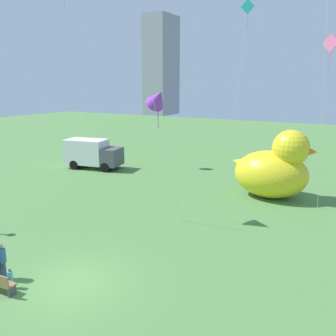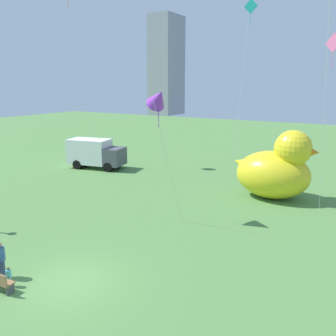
{
  "view_description": "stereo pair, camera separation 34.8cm",
  "coord_description": "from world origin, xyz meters",
  "views": [
    {
      "loc": [
        10.2,
        -9.75,
        8.19
      ],
      "look_at": [
        0.65,
        7.03,
        3.62
      ],
      "focal_mm": 38.2,
      "sensor_mm": 36.0,
      "label": 1
    },
    {
      "loc": [
        10.5,
        -9.57,
        8.19
      ],
      "look_at": [
        0.65,
        7.03,
        3.62
      ],
      "focal_mm": 38.2,
      "sensor_mm": 36.0,
      "label": 2
    }
  ],
  "objects": [
    {
      "name": "giant_inflatable_duck",
      "position": [
        4.43,
        15.96,
        2.16
      ],
      "size": [
        6.13,
        3.93,
        5.08
      ],
      "color": "yellow",
      "rests_on": "ground"
    },
    {
      "name": "kite_teal",
      "position": [
        -0.51,
        23.15,
        13.98
      ],
      "size": [
        1.56,
        1.32,
        15.43
      ],
      "color": "silver",
      "rests_on": "ground"
    },
    {
      "name": "person_adult",
      "position": [
        -2.81,
        -1.21,
        0.9
      ],
      "size": [
        0.4,
        0.4,
        1.64
      ],
      "color": "#38476B",
      "rests_on": "ground"
    },
    {
      "name": "person_child",
      "position": [
        -1.92,
        -1.5,
        0.48
      ],
      "size": [
        0.21,
        0.21,
        0.87
      ],
      "color": "silver",
      "rests_on": "ground"
    },
    {
      "name": "kite_purple",
      "position": [
        -0.61,
        8.07,
        7.37
      ],
      "size": [
        2.24,
        2.15,
        8.16
      ],
      "color": "silver",
      "rests_on": "ground"
    },
    {
      "name": "kite_pink",
      "position": [
        7.31,
        17.72,
        10.37
      ],
      "size": [
        2.0,
        2.53,
        11.49
      ],
      "color": "silver",
      "rests_on": "ground"
    },
    {
      "name": "box_truck",
      "position": [
        -13.35,
        16.54,
        1.44
      ],
      "size": [
        5.88,
        3.35,
        2.85
      ],
      "color": "white",
      "rests_on": "ground"
    },
    {
      "name": "ground_plane",
      "position": [
        0.0,
        0.0,
        0.0
      ],
      "size": [
        140.0,
        140.0,
        0.0
      ],
      "primitive_type": "plane",
      "color": "#538242"
    }
  ]
}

